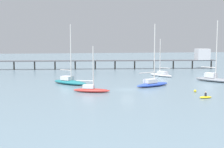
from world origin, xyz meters
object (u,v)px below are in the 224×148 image
object	(u,v)px
mooring_buoy_mid	(195,91)
sailboat_blue	(152,83)
dinghy_yellow	(206,97)
pier	(147,58)
sailboat_gray	(213,78)
sailboat_white	(161,74)
sailboat_teal	(69,81)
sailboat_red	(91,89)

from	to	relation	value
mooring_buoy_mid	sailboat_blue	bearing A→B (deg)	122.13
sailboat_blue	dinghy_yellow	size ratio (longest dim) A/B	5.80
pier	sailboat_gray	distance (m)	37.04
sailboat_white	dinghy_yellow	xyz separation A→B (m)	(-4.26, -33.43, -0.46)
sailboat_teal	sailboat_gray	bearing A→B (deg)	-3.09
sailboat_gray	mooring_buoy_mid	xyz separation A→B (m)	(-11.71, -14.08, -0.60)
sailboat_blue	sailboat_red	world-z (taller)	sailboat_blue
sailboat_teal	sailboat_blue	world-z (taller)	sailboat_teal
sailboat_teal	sailboat_blue	distance (m)	18.87
pier	sailboat_blue	distance (m)	43.37
sailboat_blue	sailboat_red	bearing A→B (deg)	-159.85
sailboat_blue	sailboat_gray	distance (m)	18.09
sailboat_teal	dinghy_yellow	xyz separation A→B (m)	(22.09, -22.11, -0.55)
sailboat_teal	sailboat_red	xyz separation A→B (m)	(3.46, -12.13, -0.13)
sailboat_white	mooring_buoy_mid	xyz separation A→B (m)	(-3.16, -27.28, -0.43)
sailboat_white	pier	bearing A→B (deg)	82.43
sailboat_white	sailboat_gray	xyz separation A→B (m)	(8.55, -13.20, 0.17)
sailboat_teal	mooring_buoy_mid	size ratio (longest dim) A/B	26.84
pier	mooring_buoy_mid	distance (m)	51.10
sailboat_white	sailboat_gray	bearing A→B (deg)	-57.08
sailboat_white	sailboat_teal	distance (m)	28.68
sailboat_white	mooring_buoy_mid	distance (m)	27.47
sailboat_blue	sailboat_gray	size ratio (longest dim) A/B	0.92
sailboat_gray	mooring_buoy_mid	bearing A→B (deg)	-129.75
sailboat_teal	sailboat_red	bearing A→B (deg)	-74.10
sailboat_red	pier	bearing A→B (deg)	60.93
sailboat_red	dinghy_yellow	size ratio (longest dim) A/B	3.81
sailboat_teal	sailboat_white	bearing A→B (deg)	23.24
sailboat_gray	sailboat_red	bearing A→B (deg)	-161.94
sailboat_red	sailboat_white	bearing A→B (deg)	45.69
sailboat_teal	sailboat_blue	bearing A→B (deg)	-21.66
sailboat_red	mooring_buoy_mid	distance (m)	20.11
sailboat_blue	dinghy_yellow	distance (m)	15.83
dinghy_yellow	sailboat_teal	bearing A→B (deg)	134.97
sailboat_red	dinghy_yellow	xyz separation A→B (m)	(18.64, -9.98, -0.42)
sailboat_teal	dinghy_yellow	size ratio (longest dim) A/B	5.83
pier	mooring_buoy_mid	size ratio (longest dim) A/B	169.63
pier	sailboat_blue	bearing A→B (deg)	-105.98
pier	sailboat_white	bearing A→B (deg)	-97.57
dinghy_yellow	sailboat_blue	bearing A→B (deg)	106.73
pier	sailboat_red	distance (m)	53.59
pier	sailboat_gray	xyz separation A→B (m)	(5.45, -36.50, -3.11)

